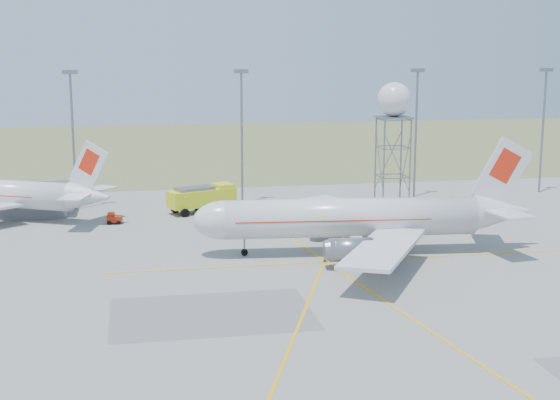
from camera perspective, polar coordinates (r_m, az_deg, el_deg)
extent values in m
plane|color=#959690|center=(62.45, 15.47, -11.32)|extent=(400.00, 400.00, 0.00)
cube|color=#536738|center=(194.82, -2.91, 3.99)|extent=(400.00, 120.00, 0.03)
cube|color=gray|center=(119.02, -19.56, -0.14)|extent=(18.00, 9.00, 3.60)
cube|color=slate|center=(118.69, -19.62, 0.79)|extent=(19.00, 10.00, 0.30)
cylinder|color=slate|center=(118.66, -14.88, 4.10)|extent=(0.36, 0.36, 20.00)
cube|color=slate|center=(117.97, -15.13, 9.03)|extent=(2.20, 0.50, 0.60)
cylinder|color=slate|center=(119.49, -2.81, 4.50)|extent=(0.36, 0.36, 20.00)
cube|color=slate|center=(118.81, -2.86, 9.39)|extent=(2.20, 0.50, 0.60)
cylinder|color=slate|center=(126.43, 9.90, 4.70)|extent=(0.36, 0.36, 20.00)
cube|color=slate|center=(125.78, 10.05, 9.32)|extent=(2.20, 0.50, 0.60)
cylinder|color=slate|center=(135.74, 18.65, 4.70)|extent=(0.36, 0.36, 20.00)
cube|color=slate|center=(135.14, 18.92, 9.00)|extent=(2.20, 0.50, 0.60)
cylinder|color=silver|center=(90.38, 5.17, -1.28)|extent=(29.33, 7.18, 4.47)
ellipsoid|color=silver|center=(88.90, -4.08, -1.47)|extent=(7.54, 5.12, 4.47)
cube|color=black|center=(88.75, -4.95, -1.06)|extent=(1.92, 2.61, 1.09)
cone|color=silver|center=(95.18, 15.81, -0.83)|extent=(7.09, 5.08, 4.47)
cube|color=silver|center=(94.38, 15.96, 1.96)|extent=(7.16, 1.01, 8.40)
cube|color=red|center=(94.35, 16.11, 2.43)|extent=(3.87, 0.74, 4.31)
cube|color=silver|center=(98.16, 14.78, -0.10)|extent=(4.14, 6.45, 0.20)
cube|color=silver|center=(91.62, 16.30, -0.95)|extent=(4.14, 6.45, 0.20)
cube|color=silver|center=(100.58, 5.06, -0.69)|extent=(11.30, 18.62, 0.40)
cube|color=silver|center=(81.39, 7.61, -3.50)|extent=(13.89, 18.05, 0.40)
cylinder|color=slate|center=(96.88, 3.80, -1.73)|extent=(4.91, 3.00, 2.57)
cylinder|color=slate|center=(84.46, 5.20, -3.63)|extent=(4.91, 3.00, 2.57)
cube|color=red|center=(89.98, 3.77, -1.25)|extent=(22.66, 6.59, 0.13)
cylinder|color=black|center=(89.85, -2.62, -3.78)|extent=(0.85, 0.85, 1.01)
cube|color=black|center=(91.66, 6.50, -3.54)|extent=(1.74, 6.78, 1.01)
cylinder|color=slate|center=(91.54, 6.51, -3.24)|extent=(0.29, 0.29, 2.01)
cone|color=silver|center=(107.90, -13.74, 0.26)|extent=(6.86, 5.99, 3.84)
cube|color=silver|center=(107.25, -13.84, 2.37)|extent=(5.63, 2.99, 7.22)
cube|color=red|center=(107.07, -13.76, 2.73)|extent=(3.11, 1.76, 3.70)
cube|color=silver|center=(110.68, -13.20, 0.80)|extent=(5.09, 6.09, 0.17)
cube|color=silver|center=(105.44, -14.79, 0.23)|extent=(5.09, 6.09, 0.17)
cube|color=silver|center=(122.52, -17.44, 0.71)|extent=(4.70, 15.38, 0.35)
cylinder|color=slate|center=(121.49, -19.15, 0.11)|extent=(4.59, 3.77, 2.21)
cube|color=black|center=(115.65, -19.48, -1.13)|extent=(3.42, 5.58, 0.86)
cylinder|color=slate|center=(115.57, -19.50, -0.92)|extent=(0.31, 0.31, 1.73)
cylinder|color=slate|center=(117.12, 7.61, 2.65)|extent=(0.25, 0.25, 13.38)
cylinder|color=slate|center=(118.47, 9.50, 2.69)|extent=(0.25, 0.25, 13.38)
cylinder|color=slate|center=(122.30, 8.84, 2.97)|extent=(0.25, 0.25, 13.38)
cylinder|color=slate|center=(120.99, 7.00, 2.93)|extent=(0.25, 0.25, 13.38)
cube|color=slate|center=(118.97, 8.32, 6.01)|extent=(4.72, 4.72, 0.26)
sphere|color=silver|center=(118.78, 8.36, 7.29)|extent=(5.15, 5.15, 5.15)
cube|color=yellow|center=(113.98, -5.74, 0.18)|extent=(10.40, 6.58, 2.41)
cube|color=yellow|center=(115.34, -4.18, 0.83)|extent=(3.55, 3.81, 1.54)
cube|color=black|center=(115.67, -3.85, 0.92)|extent=(1.12, 2.71, 1.10)
cube|color=slate|center=(113.26, -6.26, 0.84)|extent=(6.06, 4.41, 0.44)
cube|color=#A71F0B|center=(108.60, -12.01, -1.35)|extent=(2.18, 1.57, 0.82)
cube|color=#A71F0B|center=(108.55, -12.25, -1.02)|extent=(0.98, 1.21, 0.45)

